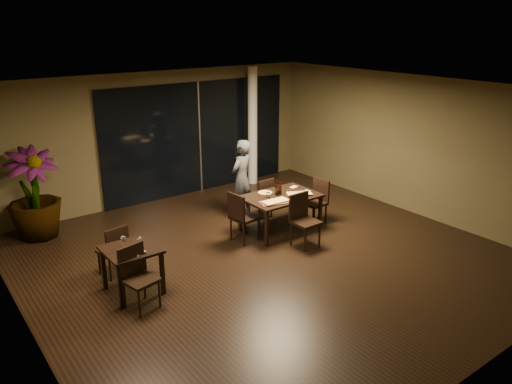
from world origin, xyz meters
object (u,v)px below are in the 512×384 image
(chair_main_far, at_px, (263,196))
(chair_main_left, at_px, (241,215))
(chair_main_right, at_px, (317,199))
(bottle_c, at_px, (277,188))
(chair_main_near, at_px, (303,217))
(bottle_b, at_px, (280,189))
(chair_side_near, at_px, (137,274))
(potted_plant, at_px, (34,194))
(bottle_a, at_px, (278,188))
(diner, at_px, (241,178))
(side_table, at_px, (131,256))
(chair_side_far, at_px, (115,248))
(main_table, at_px, (281,199))

(chair_main_far, bearing_deg, chair_main_left, 30.90)
(chair_main_left, xyz_separation_m, chair_main_right, (1.84, -0.15, -0.03))
(chair_main_left, xyz_separation_m, bottle_c, (0.92, 0.07, 0.34))
(chair_main_near, relative_size, bottle_b, 4.05)
(chair_main_far, height_order, chair_side_near, chair_side_near)
(chair_main_near, xyz_separation_m, chair_side_near, (-3.42, -0.16, -0.02))
(potted_plant, distance_m, bottle_a, 4.74)
(diner, bearing_deg, bottle_a, 73.23)
(side_table, xyz_separation_m, chair_side_near, (-0.11, -0.43, -0.09))
(chair_side_far, bearing_deg, chair_main_right, 166.33)
(chair_main_left, relative_size, chair_side_far, 1.11)
(main_table, height_order, chair_main_right, chair_main_right)
(chair_main_right, relative_size, chair_side_far, 1.05)
(bottle_a, bearing_deg, chair_side_far, 178.12)
(main_table, xyz_separation_m, bottle_c, (-0.03, 0.09, 0.22))
(diner, bearing_deg, chair_main_near, 69.65)
(side_table, distance_m, chair_side_far, 0.66)
(chair_main_right, distance_m, potted_plant, 5.64)
(side_table, bearing_deg, chair_side_far, 91.85)
(diner, relative_size, bottle_b, 6.85)
(main_table, xyz_separation_m, chair_main_right, (0.89, -0.13, -0.15))
(chair_main_far, distance_m, potted_plant, 4.56)
(side_table, height_order, potted_plant, potted_plant)
(chair_main_far, relative_size, bottle_c, 3.02)
(main_table, distance_m, chair_side_near, 3.63)
(chair_main_near, bearing_deg, chair_side_near, -178.19)
(bottle_b, bearing_deg, bottle_c, 152.99)
(chair_main_right, bearing_deg, side_table, -89.18)
(chair_main_far, height_order, bottle_c, bottle_c)
(chair_main_left, xyz_separation_m, bottle_a, (0.91, 0.02, 0.34))
(chair_main_left, xyz_separation_m, bottle_b, (0.99, 0.03, 0.32))
(side_table, xyz_separation_m, potted_plant, (-0.63, 3.10, 0.27))
(chair_main_near, distance_m, potted_plant, 5.20)
(chair_main_near, height_order, potted_plant, potted_plant)
(chair_main_near, height_order, chair_main_left, chair_main_near)
(chair_main_near, relative_size, potted_plant, 0.56)
(diner, relative_size, potted_plant, 0.95)
(side_table, distance_m, potted_plant, 3.18)
(side_table, height_order, chair_main_far, chair_main_far)
(chair_main_right, distance_m, bottle_b, 0.94)
(chair_main_near, xyz_separation_m, chair_side_far, (-3.33, 0.92, -0.06))
(chair_side_near, xyz_separation_m, potted_plant, (-0.53, 3.53, 0.36))
(potted_plant, bearing_deg, side_table, -78.45)
(chair_main_far, relative_size, chair_main_near, 0.90)
(bottle_a, bearing_deg, bottle_b, 6.38)
(chair_side_near, xyz_separation_m, diner, (3.36, 2.08, 0.31))
(main_table, bearing_deg, chair_main_left, 178.96)
(chair_main_right, bearing_deg, chair_main_near, -60.90)
(bottle_c, bearing_deg, main_table, -68.05)
(chair_side_near, distance_m, diner, 3.96)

